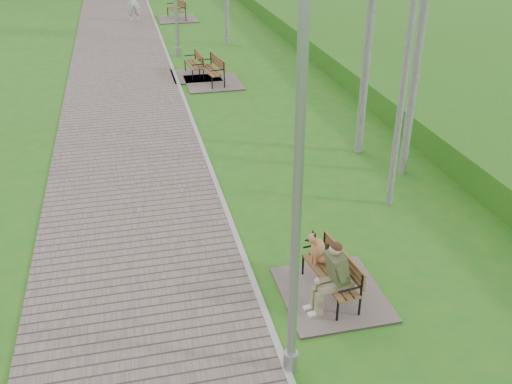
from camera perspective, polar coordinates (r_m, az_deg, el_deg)
walkway at (r=24.50m, az=-13.54°, el=14.20°), size 3.50×67.00×0.04m
kerb at (r=24.55m, az=-9.34°, el=14.63°), size 0.10×67.00×0.05m
embankment at (r=26.78m, az=18.38°, el=14.66°), size 14.00×70.00×1.60m
bench_main at (r=8.77m, az=7.28°, el=-8.49°), size 1.55×1.72×1.35m
bench_second at (r=19.63m, az=-6.18°, el=11.93°), size 1.56×1.74×0.96m
bench_third at (r=18.79m, az=-4.44°, el=11.34°), size 1.74×1.93×1.07m
bench_far at (r=28.99m, az=-7.93°, el=17.12°), size 1.83×2.03×1.12m
lamp_post_near at (r=6.38m, az=4.07°, el=-2.26°), size 0.19×0.19×5.03m
pedestrian_near at (r=28.81m, az=-12.26°, el=18.18°), size 0.74×0.55×1.87m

